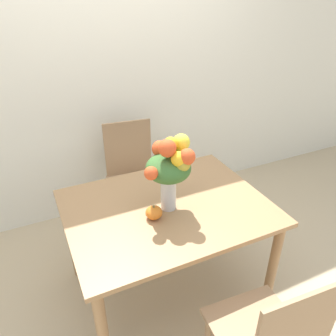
{
  "coord_description": "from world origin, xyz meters",
  "views": [
    {
      "loc": [
        -0.68,
        -1.47,
        1.92
      ],
      "look_at": [
        -0.0,
        -0.02,
        1.01
      ],
      "focal_mm": 35.0,
      "sensor_mm": 36.0,
      "label": 1
    }
  ],
  "objects": [
    {
      "name": "pumpkin",
      "position": [
        -0.12,
        -0.08,
        0.77
      ],
      "size": [
        0.1,
        0.1,
        0.09
      ],
      "color": "orange",
      "rests_on": "dining_table"
    },
    {
      "name": "flower_vase",
      "position": [
        0.01,
        -0.02,
        1.02
      ],
      "size": [
        0.31,
        0.28,
        0.47
      ],
      "color": "silver",
      "rests_on": "dining_table"
    },
    {
      "name": "dining_table",
      "position": [
        0.0,
        0.0,
        0.63
      ],
      "size": [
        1.21,
        0.93,
        0.73
      ],
      "color": "#9E754C",
      "rests_on": "ground_plane"
    },
    {
      "name": "dining_chair_near_window",
      "position": [
        0.06,
        0.81,
        0.48
      ],
      "size": [
        0.47,
        0.47,
        0.93
      ],
      "rotation": [
        0.0,
        0.0,
        -0.12
      ],
      "color": "#9E7A56",
      "rests_on": "ground_plane"
    },
    {
      "name": "wall_back",
      "position": [
        0.0,
        1.2,
        1.35
      ],
      "size": [
        8.0,
        0.06,
        2.7
      ],
      "color": "silver",
      "rests_on": "ground_plane"
    },
    {
      "name": "ground_plane",
      "position": [
        0.0,
        0.0,
        0.0
      ],
      "size": [
        12.0,
        12.0,
        0.0
      ],
      "primitive_type": "plane",
      "color": "tan"
    }
  ]
}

